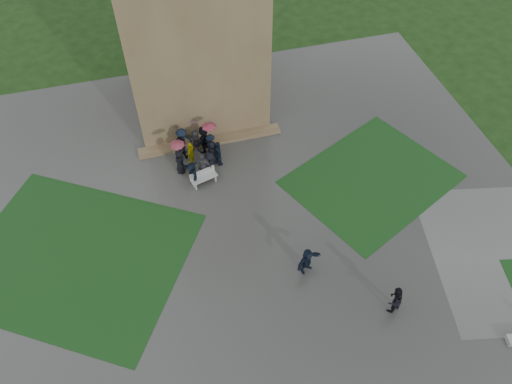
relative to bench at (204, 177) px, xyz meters
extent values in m
plane|color=black|center=(1.06, -7.35, -0.49)|extent=(120.00, 120.00, 0.00)
cube|color=#343532|center=(1.06, -5.35, -0.48)|extent=(34.00, 34.00, 0.02)
cube|color=#123413|center=(-7.44, -3.35, -0.47)|extent=(14.10, 13.46, 0.01)
cube|color=#123413|center=(9.56, -2.35, -0.47)|extent=(11.12, 10.15, 0.01)
cube|color=brown|center=(1.06, 3.25, -0.36)|extent=(9.00, 0.80, 0.22)
cube|color=#A3A49F|center=(0.02, -0.07, -0.01)|extent=(1.65, 0.88, 0.06)
cube|color=#A3A49F|center=(-0.59, -0.24, -0.25)|extent=(0.19, 0.43, 0.44)
cube|color=#A3A49F|center=(0.63, 0.10, -0.25)|extent=(0.19, 0.43, 0.44)
cube|color=#A3A49F|center=(-0.04, 0.15, 0.23)|extent=(1.54, 0.47, 0.42)
imported|color=black|center=(0.90, 1.49, 0.34)|extent=(0.93, 0.78, 1.61)
imported|color=black|center=(0.91, 2.21, 0.30)|extent=(0.89, 1.12, 1.54)
imported|color=black|center=(0.57, 2.65, 0.45)|extent=(1.40, 1.79, 1.85)
imported|color=#424247|center=(0.11, 2.81, 0.31)|extent=(1.45, 1.30, 1.56)
imported|color=black|center=(-0.71, 2.78, 0.47)|extent=(1.35, 0.95, 1.89)
imported|color=black|center=(-0.92, 2.40, 0.34)|extent=(0.83, 0.52, 1.62)
imported|color=#BEB50B|center=(-0.37, 1.85, 0.30)|extent=(0.90, 1.04, 1.54)
imported|color=black|center=(-1.12, 1.24, 0.37)|extent=(0.72, 0.92, 1.68)
imported|color=black|center=(-0.59, 0.20, 0.31)|extent=(0.91, 1.54, 1.57)
imported|color=#424247|center=(0.06, 0.46, 0.42)|extent=(1.20, 0.97, 1.79)
imported|color=black|center=(0.54, 0.66, 0.32)|extent=(1.10, 1.09, 1.58)
imported|color=black|center=(1.16, 1.23, 0.41)|extent=(0.71, 1.10, 1.77)
imported|color=#CC5471|center=(0.91, 2.21, 1.63)|extent=(0.82, 0.82, 0.72)
imported|color=#7A3798|center=(0.11, 2.81, 1.52)|extent=(0.88, 0.88, 0.81)
imported|color=black|center=(-0.92, 2.40, 1.67)|extent=(1.08, 1.08, 0.99)
imported|color=#CC5471|center=(-1.12, 1.24, 1.58)|extent=(0.82, 0.82, 0.72)
imported|color=black|center=(3.79, -7.17, 0.35)|extent=(1.61, 1.14, 1.64)
imported|color=black|center=(6.99, -10.32, 0.41)|extent=(0.97, 0.74, 1.76)
camera|label=1|loc=(-2.21, -19.51, 21.26)|focal=35.00mm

